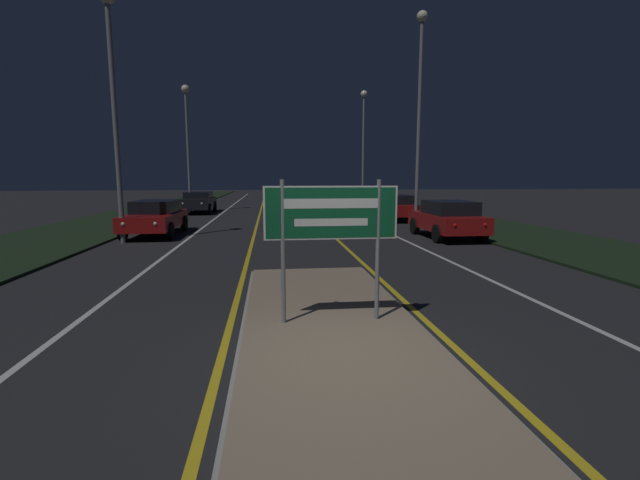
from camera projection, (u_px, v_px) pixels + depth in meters
name	position (u px, v px, depth m)	size (l,w,h in m)	color
ground_plane	(346.00, 364.00, 5.57)	(160.00, 160.00, 0.00)	#232326
median_island	(331.00, 324.00, 6.96)	(2.90, 8.22, 0.10)	#999993
verge_left	(118.00, 220.00, 24.13)	(5.00, 100.00, 0.08)	black
verge_right	(441.00, 216.00, 26.32)	(5.00, 100.00, 0.08)	black
centre_line_yellow_left	(260.00, 212.00, 29.95)	(0.12, 70.00, 0.01)	gold
centre_line_yellow_right	(307.00, 212.00, 30.33)	(0.12, 70.00, 0.01)	gold
lane_line_white_left	(223.00, 212.00, 29.66)	(0.12, 70.00, 0.01)	silver
lane_line_white_right	(342.00, 211.00, 30.63)	(0.12, 70.00, 0.01)	silver
edge_line_white_left	(179.00, 213.00, 29.31)	(0.10, 70.00, 0.01)	silver
edge_line_white_right	(383.00, 211.00, 30.97)	(0.10, 70.00, 0.01)	silver
highway_sign	(331.00, 220.00, 6.71)	(2.11, 0.07, 2.28)	gray
streetlight_left_near	(112.00, 80.00, 15.03)	(0.54, 0.54, 8.83)	gray
streetlight_left_far	(187.00, 129.00, 29.55)	(0.55, 0.55, 8.67)	gray
streetlight_right_near	(420.00, 91.00, 21.32)	(0.54, 0.54, 10.46)	gray
streetlight_right_far	(363.00, 132.00, 34.42)	(0.55, 0.55, 9.27)	gray
car_receding_0	(447.00, 218.00, 17.04)	(1.95, 4.14, 1.49)	maroon
car_receding_1	(394.00, 207.00, 24.28)	(1.91, 4.48, 1.44)	maroon
car_receding_2	(362.00, 200.00, 31.43)	(1.86, 4.39, 1.43)	silver
car_approaching_0	(156.00, 217.00, 17.98)	(1.99, 4.59, 1.45)	maroon
car_approaching_1	(198.00, 201.00, 29.27)	(2.03, 4.64, 1.43)	black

